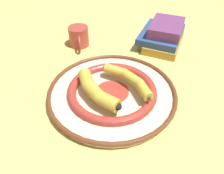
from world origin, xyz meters
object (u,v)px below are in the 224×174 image
decorative_bowl (112,92)px  coffee_mug (79,36)px  banana_b (130,80)px  banana_a (95,90)px  book_stack (164,35)px

decorative_bowl → coffee_mug: size_ratio=3.33×
decorative_bowl → banana_b: 0.07m
decorative_bowl → banana_a: bearing=-1.9°
book_stack → banana_b: bearing=170.4°
banana_a → banana_b: size_ratio=0.98×
decorative_bowl → coffee_mug: bearing=-100.8°
decorative_bowl → book_stack: size_ratio=1.52×
banana_a → banana_b: (-0.11, 0.02, -0.00)m
banana_a → book_stack: 0.42m
decorative_bowl → book_stack: book_stack is taller
banana_a → coffee_mug: (-0.12, -0.32, -0.01)m
banana_a → book_stack: size_ratio=0.79×
decorative_bowl → banana_a: banana_a is taller
banana_a → banana_b: 0.11m
coffee_mug → banana_a: bearing=4.4°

